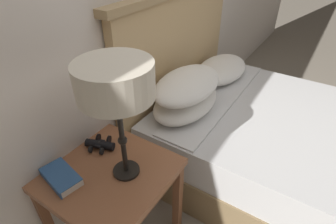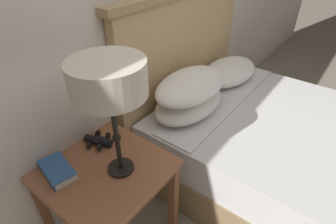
{
  "view_description": "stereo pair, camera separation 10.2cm",
  "coord_description": "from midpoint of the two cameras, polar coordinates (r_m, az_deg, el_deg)",
  "views": [
    {
      "loc": [
        -1.28,
        0.04,
        1.57
      ],
      "look_at": [
        -0.22,
        0.72,
        0.7
      ],
      "focal_mm": 28.0,
      "sensor_mm": 36.0,
      "label": 1
    },
    {
      "loc": [
        -1.22,
        -0.05,
        1.57
      ],
      "look_at": [
        -0.22,
        0.72,
        0.7
      ],
      "focal_mm": 28.0,
      "sensor_mm": 36.0,
      "label": 2
    }
  ],
  "objects": [
    {
      "name": "bed",
      "position": [
        2.04,
        19.74,
        -5.53
      ],
      "size": [
        1.48,
        1.82,
        1.27
      ],
      "color": "olive",
      "rests_on": "ground_plane"
    },
    {
      "name": "book_on_nightstand",
      "position": [
        1.39,
        -24.34,
        -12.85
      ],
      "size": [
        0.15,
        0.23,
        0.04
      ],
      "color": "silver",
      "rests_on": "nightstand"
    },
    {
      "name": "binoculars_pair",
      "position": [
        1.49,
        -16.51,
        -6.81
      ],
      "size": [
        0.15,
        0.16,
        0.05
      ],
      "color": "black",
      "rests_on": "nightstand"
    },
    {
      "name": "nightstand",
      "position": [
        1.42,
        -14.6,
        -14.58
      ],
      "size": [
        0.58,
        0.58,
        0.6
      ],
      "color": "brown",
      "rests_on": "ground_plane"
    },
    {
      "name": "ground_plane",
      "position": [
        2.01,
        20.84,
        -20.2
      ],
      "size": [
        20.0,
        20.0,
        0.0
      ],
      "primitive_type": "plane",
      "color": "gray",
      "rests_on": "ground"
    },
    {
      "name": "table_lamp",
      "position": [
        1.05,
        -14.21,
        5.95
      ],
      "size": [
        0.31,
        0.31,
        0.58
      ],
      "color": "black",
      "rests_on": "nightstand"
    }
  ]
}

